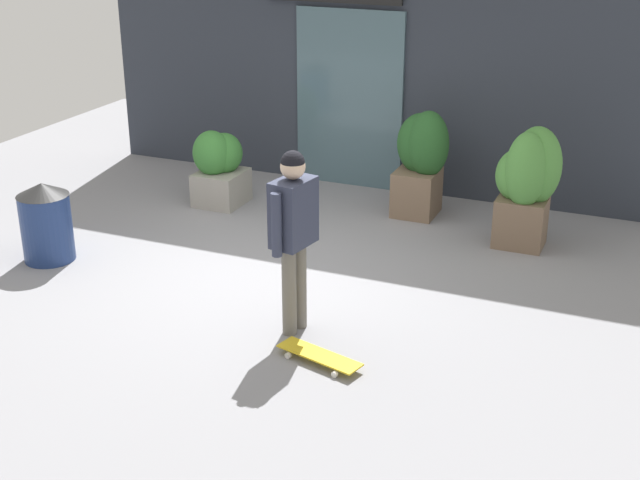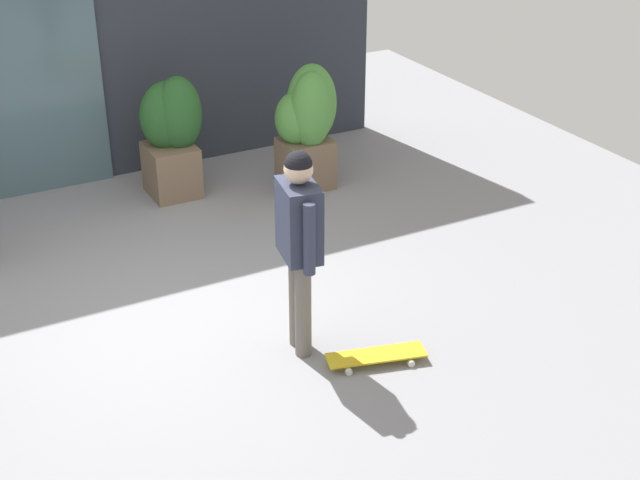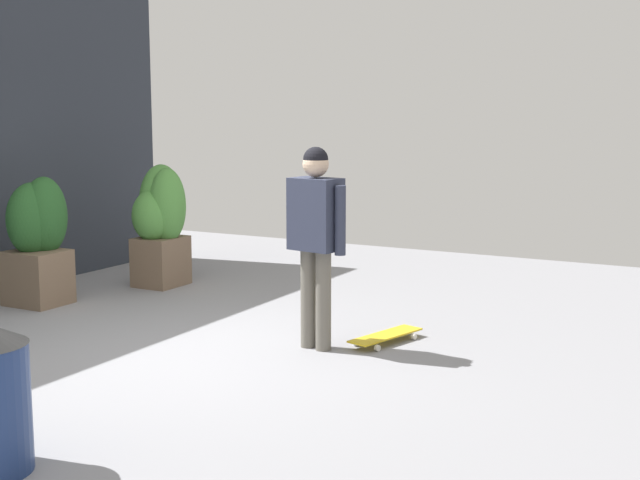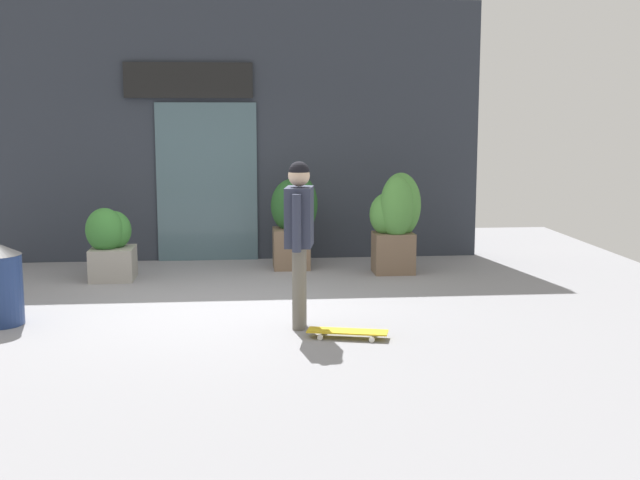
# 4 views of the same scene
# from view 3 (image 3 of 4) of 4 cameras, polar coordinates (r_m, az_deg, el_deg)

# --- Properties ---
(ground_plane) EXTENTS (12.00, 12.00, 0.00)m
(ground_plane) POSITION_cam_3_polar(r_m,az_deg,el_deg) (7.41, -10.69, -7.27)
(ground_plane) COLOR gray
(skateboarder) EXTENTS (0.33, 0.59, 1.69)m
(skateboarder) POSITION_cam_3_polar(r_m,az_deg,el_deg) (7.26, -0.28, 0.87)
(skateboarder) COLOR #666056
(skateboarder) RESTS_ON ground_plane
(skateboard) EXTENTS (0.81, 0.40, 0.08)m
(skateboard) POSITION_cam_3_polar(r_m,az_deg,el_deg) (7.64, 4.26, -6.19)
(skateboard) COLOR gold
(skateboard) RESTS_ON ground_plane
(planter_box_left) EXTENTS (0.70, 0.57, 1.37)m
(planter_box_left) POSITION_cam_3_polar(r_m,az_deg,el_deg) (10.08, -10.23, 1.37)
(planter_box_left) COLOR brown
(planter_box_left) RESTS_ON ground_plane
(planter_box_mid) EXTENTS (0.65, 0.60, 1.30)m
(planter_box_mid) POSITION_cam_3_polar(r_m,az_deg,el_deg) (9.46, -17.77, 0.40)
(planter_box_mid) COLOR brown
(planter_box_mid) RESTS_ON ground_plane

